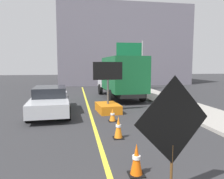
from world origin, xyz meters
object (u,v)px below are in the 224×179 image
Objects in this scene: traffic_cone_near_sign at (136,160)px; roadwork_sign at (173,123)px; highway_guide_sign at (135,57)px; traffic_cone_far_lane at (113,115)px; arrow_board_trailer at (108,103)px; pickup_car at (50,100)px; traffic_cone_mid_lane at (118,127)px; box_truck at (120,76)px.

roadwork_sign is at bearing -67.81° from traffic_cone_near_sign.
traffic_cone_far_lane is at bearing -109.80° from highway_guide_sign.
arrow_board_trailer reaches higher than pickup_car.
arrow_board_trailer is 4.31m from traffic_cone_mid_lane.
roadwork_sign is 0.86× the size of arrow_board_trailer.
box_truck reaches higher than traffic_cone_far_lane.
roadwork_sign is 8.69m from pickup_car.
traffic_cone_far_lane is (-0.12, 5.83, -1.19)m from roadwork_sign.
roadwork_sign is 5.95m from traffic_cone_far_lane.
box_truck is 1.41× the size of highway_guide_sign.
pickup_car is at bearing 142.69° from traffic_cone_far_lane.
roadwork_sign is at bearing -103.29° from highway_guide_sign.
roadwork_sign is at bearing -69.12° from pickup_car.
traffic_cone_far_lane is (0.18, 2.30, -0.10)m from traffic_cone_mid_lane.
traffic_cone_far_lane is at bearing 85.41° from traffic_cone_mid_lane.
arrow_board_trailer is (-0.04, 7.83, -0.99)m from roadwork_sign.
roadwork_sign is 0.44× the size of pickup_car.
arrow_board_trailer is at bearing 87.02° from traffic_cone_near_sign.
highway_guide_sign is (2.62, 5.29, 1.70)m from box_truck.
traffic_cone_mid_lane is at bearing -58.62° from pickup_car.
highway_guide_sign is 6.66× the size of traffic_cone_near_sign.
highway_guide_sign is 17.90m from traffic_cone_near_sign.
highway_guide_sign is at bearing 76.71° from roadwork_sign.
traffic_cone_near_sign is (-0.40, 0.97, -1.10)m from roadwork_sign.
traffic_cone_mid_lane is (0.09, 2.56, 0.01)m from traffic_cone_near_sign.
traffic_cone_mid_lane is at bearing 88.04° from traffic_cone_near_sign.
arrow_board_trailer is at bearing -112.90° from highway_guide_sign.
box_truck is 1.34× the size of pickup_car.
traffic_cone_near_sign is (-0.36, -6.86, -0.11)m from arrow_board_trailer.
traffic_cone_far_lane is (-0.09, -2.00, -0.20)m from arrow_board_trailer.
arrow_board_trailer is at bearing 90.29° from roadwork_sign.
traffic_cone_near_sign is (2.69, -7.12, -0.33)m from pickup_car.
highway_guide_sign is (4.29, 10.15, 2.94)m from arrow_board_trailer.
pickup_car is 12.61m from highway_guide_sign.
roadwork_sign is 0.47× the size of highway_guide_sign.
box_truck is 12.12× the size of traffic_cone_far_lane.
pickup_car is at bearing -126.56° from highway_guide_sign.
highway_guide_sign is at bearing 70.20° from traffic_cone_far_lane.
pickup_car is (-3.05, 0.26, 0.22)m from arrow_board_trailer.
box_truck is 6.67m from pickup_car.
box_truck is at bearing 80.21° from traffic_cone_near_sign.
roadwork_sign is 7.90m from arrow_board_trailer.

